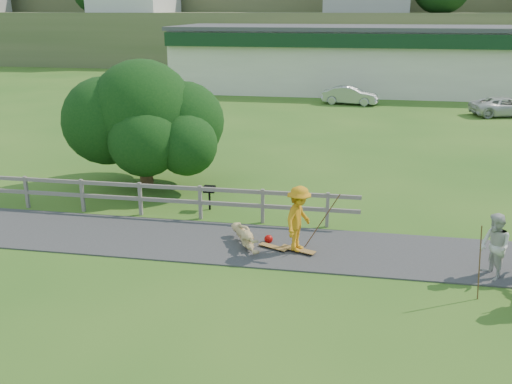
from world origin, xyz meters
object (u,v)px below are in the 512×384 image
skater_fallen (246,236)px  spectator_a (494,247)px  tree (144,133)px  skater_rider (299,222)px  car_white (506,107)px  bbq (210,198)px  car_silver (350,95)px

skater_fallen → spectator_a: (6.38, -0.86, 0.53)m
skater_fallen → tree: size_ratio=0.28×
skater_rider → car_white: 25.46m
bbq → skater_fallen: bearing=-58.1°
car_silver → skater_fallen: bearing=-177.0°
skater_rider → tree: 8.27m
spectator_a → skater_fallen: bearing=-116.2°
car_silver → car_white: size_ratio=0.90×
spectator_a → tree: bearing=-136.3°
car_white → skater_rider: bearing=141.7°
car_silver → tree: 22.13m
skater_rider → car_white: (10.43, 23.23, -0.31)m
spectator_a → car_silver: size_ratio=0.44×
skater_rider → car_silver: size_ratio=0.47×
skater_rider → car_silver: 26.15m
spectator_a → car_silver: 27.12m
spectator_a → skater_rider: bearing=-116.3°
bbq → car_silver: bearing=79.8°
bbq → car_white: bearing=55.6°
spectator_a → tree: (-11.19, 5.90, 1.18)m
skater_fallen → tree: (-4.81, 5.04, 1.71)m
skater_fallen → bbq: size_ratio=2.10×
tree → bbq: size_ratio=7.49×
skater_rider → spectator_a: bearing=-79.2°
skater_fallen → spectator_a: 6.46m
spectator_a → car_white: 24.53m
bbq → spectator_a: bearing=-24.6°
skater_fallen → car_silver: 26.06m
skater_rider → tree: size_ratio=0.30×
car_silver → bbq: (-4.07, -23.12, -0.22)m
skater_rider → tree: tree is taller
skater_rider → skater_fallen: (-1.50, 0.19, -0.59)m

